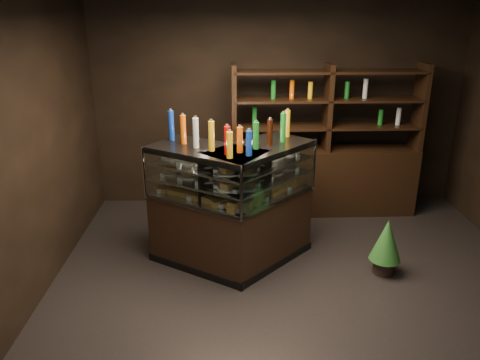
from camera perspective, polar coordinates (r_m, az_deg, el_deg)
name	(u,v)px	position (r m, az deg, el deg)	size (l,w,h in m)	color
ground	(300,298)	(4.71, 7.31, -14.13)	(5.00, 5.00, 0.00)	black
room_shell	(310,99)	(3.96, 8.57, 9.77)	(5.02, 5.02, 3.01)	black
display_case	(233,224)	(5.07, -0.82, -5.42)	(1.85, 1.29, 1.32)	black
food_display	(233,175)	(4.85, -0.85, 0.59)	(1.53, 0.91, 0.41)	gold
bottles_top	(233,134)	(4.73, -0.89, 5.69)	(1.36, 0.77, 0.30)	silver
potted_conifer	(387,239)	(5.10, 17.45, -6.90)	(0.32, 0.32, 0.70)	black
back_shelving	(323,170)	(6.35, 10.14, 1.22)	(2.46, 0.46, 2.00)	black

